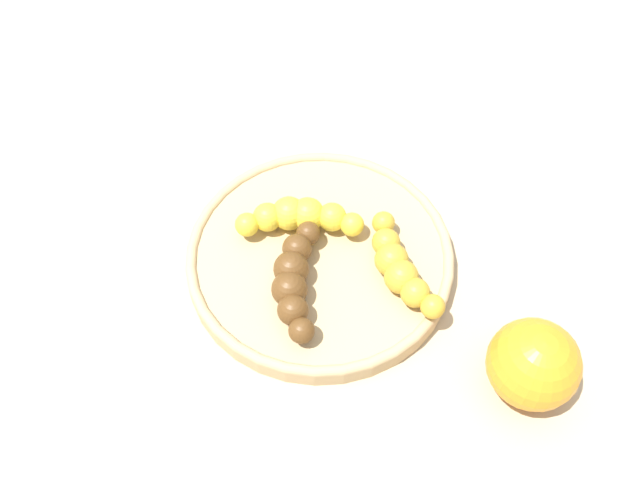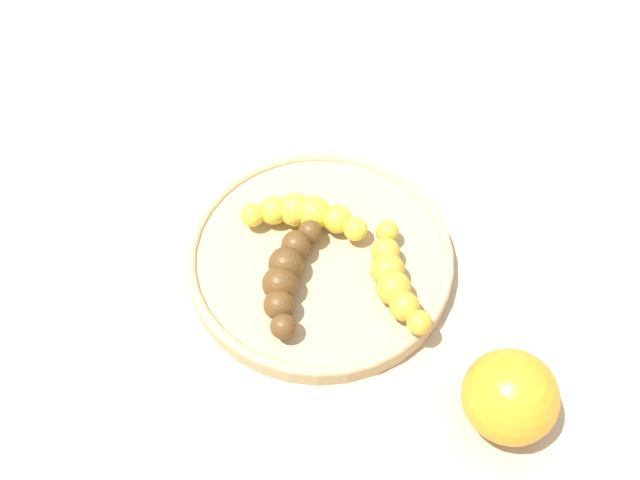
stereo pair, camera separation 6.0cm
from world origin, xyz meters
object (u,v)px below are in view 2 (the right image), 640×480
Objects in this scene: fruit_bowl at (320,256)px; orange_fruit at (510,397)px; banana_yellow at (305,214)px; banana_spotted at (394,278)px; banana_overripe at (287,275)px.

fruit_bowl is 0.21m from orange_fruit.
banana_yellow is 0.11m from banana_spotted.
banana_overripe is at bearing -14.56° from banana_spotted.
orange_fruit reaches higher than banana_overripe.
banana_overripe is 0.10m from banana_spotted.
banana_overripe is at bearing 177.17° from banana_yellow.
fruit_bowl is at bearing -116.49° from banana_overripe.
banana_overripe is 0.21m from orange_fruit.
orange_fruit is at bearing 124.02° from fruit_bowl.
banana_spotted is at bearing 138.45° from fruit_bowl.
banana_yellow is at bearing -90.19° from banana_overripe.
banana_yellow is 0.25m from orange_fruit.
banana_spotted reaches higher than fruit_bowl.
banana_yellow is 0.99× the size of banana_overripe.
banana_spotted is (-0.09, 0.02, -0.00)m from banana_overripe.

